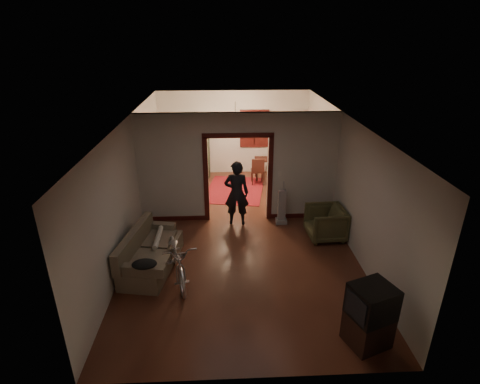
{
  "coord_description": "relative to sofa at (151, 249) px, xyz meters",
  "views": [
    {
      "loc": [
        -0.37,
        -8.09,
        4.59
      ],
      "look_at": [
        0.0,
        -0.3,
        1.2
      ],
      "focal_mm": 28.0,
      "sensor_mm": 36.0,
      "label": 1
    }
  ],
  "objects": [
    {
      "name": "wall_right",
      "position": [
        4.39,
        1.4,
        0.97
      ],
      "size": [
        0.02,
        8.5,
        2.8
      ],
      "primitive_type": "cube",
      "color": "beige",
      "rests_on": "floor"
    },
    {
      "name": "oriental_rug",
      "position": [
        1.87,
        4.02,
        -0.42
      ],
      "size": [
        2.03,
        2.46,
        0.02
      ],
      "primitive_type": "cube",
      "rotation": [
        0.0,
        0.0,
        -0.17
      ],
      "color": "maroon",
      "rests_on": "floor"
    },
    {
      "name": "locker",
      "position": [
        0.61,
        5.13,
        0.43
      ],
      "size": [
        0.94,
        0.65,
        1.72
      ],
      "primitive_type": "cube",
      "rotation": [
        0.0,
        0.0,
        -0.21
      ],
      "color": "black",
      "rests_on": "floor"
    },
    {
      "name": "wall_left",
      "position": [
        -0.61,
        1.4,
        0.97
      ],
      "size": [
        0.02,
        8.5,
        2.8
      ],
      "primitive_type": "cube",
      "color": "beige",
      "rests_on": "floor"
    },
    {
      "name": "desk_chair",
      "position": [
        2.61,
        4.53,
        0.02
      ],
      "size": [
        0.48,
        0.48,
        0.89
      ],
      "primitive_type": "cube",
      "rotation": [
        0.0,
        0.0,
        -0.23
      ],
      "color": "black",
      "rests_on": "floor"
    },
    {
      "name": "rolled_paper",
      "position": [
        0.1,
        0.3,
        0.1
      ],
      "size": [
        0.11,
        0.88,
        0.11
      ],
      "primitive_type": "cylinder",
      "rotation": [
        1.57,
        0.0,
        0.0
      ],
      "color": "beige",
      "rests_on": "sofa"
    },
    {
      "name": "globe",
      "position": [
        0.61,
        5.13,
        1.51
      ],
      "size": [
        0.3,
        0.3,
        0.3
      ],
      "primitive_type": "sphere",
      "color": "#1E5972",
      "rests_on": "locker"
    },
    {
      "name": "far_window",
      "position": [
        2.59,
        5.61,
        1.12
      ],
      "size": [
        0.98,
        0.06,
        1.28
      ],
      "primitive_type": "cube",
      "color": "black",
      "rests_on": "wall_back"
    },
    {
      "name": "bicycle",
      "position": [
        0.58,
        -0.41,
        0.04
      ],
      "size": [
        1.05,
        1.87,
        0.93
      ],
      "primitive_type": "imported",
      "rotation": [
        0.0,
        0.0,
        0.25
      ],
      "color": "silver",
      "rests_on": "floor"
    },
    {
      "name": "armchair",
      "position": [
        3.91,
        1.02,
        -0.03
      ],
      "size": [
        0.91,
        0.88,
        0.78
      ],
      "primitive_type": "imported",
      "rotation": [
        0.0,
        0.0,
        -1.51
      ],
      "color": "#474628",
      "rests_on": "floor"
    },
    {
      "name": "sofa",
      "position": [
        0.0,
        0.0,
        0.0
      ],
      "size": [
        1.13,
        1.96,
        0.85
      ],
      "primitive_type": "cube",
      "rotation": [
        0.0,
        0.0,
        -0.17
      ],
      "color": "brown",
      "rests_on": "floor"
    },
    {
      "name": "light_switch",
      "position": [
        2.94,
        2.07,
        0.82
      ],
      "size": [
        0.08,
        0.01,
        0.12
      ],
      "primitive_type": "cube",
      "color": "silver",
      "rests_on": "partition_wall"
    },
    {
      "name": "ceiling",
      "position": [
        1.89,
        1.4,
        2.37
      ],
      "size": [
        5.0,
        8.5,
        0.01
      ],
      "primitive_type": "cube",
      "color": "white",
      "rests_on": "floor"
    },
    {
      "name": "chandelier",
      "position": [
        1.89,
        3.9,
        1.92
      ],
      "size": [
        0.24,
        0.24,
        0.24
      ],
      "primitive_type": "sphere",
      "color": "#FFE0A5",
      "rests_on": "ceiling"
    },
    {
      "name": "jacket",
      "position": [
        0.05,
        -0.91,
        0.25
      ],
      "size": [
        0.46,
        0.34,
        0.13
      ],
      "primitive_type": "ellipsoid",
      "color": "black",
      "rests_on": "sofa"
    },
    {
      "name": "tv_stand",
      "position": [
        3.74,
        -2.26,
        -0.15
      ],
      "size": [
        0.77,
        0.73,
        0.55
      ],
      "primitive_type": "cube",
      "rotation": [
        0.0,
        0.0,
        0.37
      ],
      "color": "black",
      "rests_on": "floor"
    },
    {
      "name": "crt_tv",
      "position": [
        3.74,
        -2.26,
        0.37
      ],
      "size": [
        0.78,
        0.74,
        0.53
      ],
      "primitive_type": "cube",
      "rotation": [
        0.0,
        0.0,
        0.37
      ],
      "color": "black",
      "rests_on": "tv_stand"
    },
    {
      "name": "vacuum",
      "position": [
        2.99,
        1.8,
        0.04
      ],
      "size": [
        0.32,
        0.27,
        0.92
      ],
      "primitive_type": "cube",
      "rotation": [
        0.0,
        0.0,
        0.18
      ],
      "color": "gray",
      "rests_on": "floor"
    },
    {
      "name": "wall_back",
      "position": [
        1.89,
        5.65,
        0.97
      ],
      "size": [
        5.0,
        0.02,
        2.8
      ],
      "primitive_type": "cube",
      "color": "beige",
      "rests_on": "floor"
    },
    {
      "name": "partition_wall",
      "position": [
        1.89,
        2.15,
        0.97
      ],
      "size": [
        5.0,
        0.14,
        2.8
      ],
      "primitive_type": "cube",
      "color": "beige",
      "rests_on": "floor"
    },
    {
      "name": "door_casing",
      "position": [
        1.89,
        2.15,
        0.67
      ],
      "size": [
        1.74,
        0.2,
        2.32
      ],
      "primitive_type": "cube",
      "color": "#3D100E",
      "rests_on": "floor"
    },
    {
      "name": "floor",
      "position": [
        1.89,
        1.4,
        -0.43
      ],
      "size": [
        5.0,
        8.5,
        0.01
      ],
      "primitive_type": "cube",
      "color": "#3D1D13",
      "rests_on": "ground"
    },
    {
      "name": "desk",
      "position": [
        3.04,
        4.95,
        -0.08
      ],
      "size": [
        1.01,
        0.68,
        0.7
      ],
      "primitive_type": "cube",
      "rotation": [
        0.0,
        0.0,
        -0.17
      ],
      "color": "black",
      "rests_on": "floor"
    },
    {
      "name": "person",
      "position": [
        1.84,
        1.85,
        0.42
      ],
      "size": [
        0.64,
        0.44,
        1.68
      ],
      "primitive_type": "imported",
      "rotation": [
        0.0,
        0.0,
        3.09
      ],
      "color": "black",
      "rests_on": "floor"
    }
  ]
}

